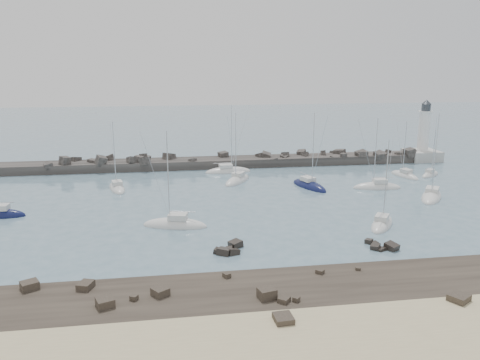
% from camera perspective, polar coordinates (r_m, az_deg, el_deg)
% --- Properties ---
extents(ground, '(400.00, 400.00, 0.00)m').
position_cam_1_polar(ground, '(65.68, 1.33, -5.21)').
color(ground, slate).
rests_on(ground, ground).
extents(rock_shelf, '(140.00, 12.07, 1.74)m').
position_cam_1_polar(rock_shelf, '(45.88, 6.15, -14.03)').
color(rock_shelf, '#2C251E').
rests_on(rock_shelf, ground).
extents(rock_cluster_near, '(4.02, 4.08, 1.48)m').
position_cam_1_polar(rock_cluster_near, '(55.97, -1.24, -8.55)').
color(rock_cluster_near, black).
rests_on(rock_cluster_near, ground).
extents(rock_cluster_far, '(3.54, 4.06, 1.37)m').
position_cam_1_polar(rock_cluster_far, '(59.19, 16.93, -7.85)').
color(rock_cluster_far, black).
rests_on(rock_cluster_far, ground).
extents(breakwater, '(115.00, 7.56, 5.15)m').
position_cam_1_polar(breakwater, '(101.41, -6.36, 1.72)').
color(breakwater, '#312E2C').
rests_on(breakwater, ground).
extents(lighthouse, '(7.00, 7.00, 14.60)m').
position_cam_1_polar(lighthouse, '(116.25, 21.35, 3.78)').
color(lighthouse, '#ADADA7').
rests_on(lighthouse, ground).
extents(sailboat_1, '(4.44, 8.51, 12.93)m').
position_cam_1_polar(sailboat_1, '(85.85, -14.75, -1.00)').
color(sailboat_1, silver).
rests_on(sailboat_1, ground).
extents(sailboat_3, '(9.63, 3.59, 14.85)m').
position_cam_1_polar(sailboat_3, '(96.22, -1.48, 1.03)').
color(sailboat_3, silver).
rests_on(sailboat_3, ground).
extents(sailboat_4, '(9.33, 4.98, 14.21)m').
position_cam_1_polar(sailboat_4, '(64.68, -7.91, -5.50)').
color(sailboat_4, silver).
rests_on(sailboat_4, ground).
extents(sailboat_5, '(7.19, 8.94, 14.11)m').
position_cam_1_polar(sailboat_5, '(88.45, -0.31, -0.10)').
color(sailboat_5, silver).
rests_on(sailboat_5, ground).
extents(sailboat_6, '(6.66, 7.92, 12.69)m').
position_cam_1_polar(sailboat_6, '(67.35, 16.91, -5.21)').
color(sailboat_6, silver).
rests_on(sailboat_6, ground).
extents(sailboat_7, '(5.74, 9.59, 14.56)m').
position_cam_1_polar(sailboat_7, '(85.34, 8.43, -0.77)').
color(sailboat_7, '#0F1540').
rests_on(sailboat_7, ground).
extents(sailboat_8, '(8.86, 3.83, 13.64)m').
position_cam_1_polar(sailboat_8, '(87.10, 16.37, -0.89)').
color(sailboat_8, silver).
rests_on(sailboat_8, ground).
extents(sailboat_9, '(3.95, 7.72, 11.81)m').
position_cam_1_polar(sailboat_9, '(98.07, 19.42, 0.48)').
color(sailboat_9, silver).
rests_on(sailboat_9, ground).
extents(sailboat_10, '(8.12, 9.56, 15.12)m').
position_cam_1_polar(sailboat_10, '(83.97, 22.30, -1.92)').
color(sailboat_10, silver).
rests_on(sailboat_10, ground).
extents(sailboat_11, '(6.12, 5.20, 9.96)m').
position_cam_1_polar(sailboat_11, '(100.68, 22.17, 0.57)').
color(sailboat_11, silver).
rests_on(sailboat_11, ground).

